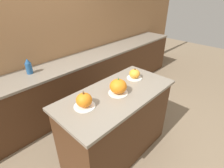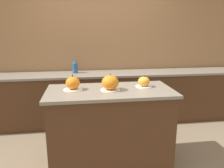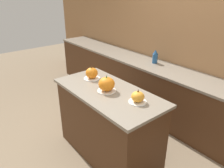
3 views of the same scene
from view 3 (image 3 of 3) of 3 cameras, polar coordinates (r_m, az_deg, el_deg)
The scene contains 8 objects.
ground_plane at distance 3.14m, azimuth -0.99°, elevation -17.51°, with size 12.00×12.00×0.00m, color #847056.
wall_back at distance 3.64m, azimuth 19.30°, elevation 9.62°, with size 8.00×0.06×2.50m.
kitchen_island at distance 2.84m, azimuth -1.06°, elevation -10.33°, with size 1.46×0.70×0.95m.
back_counter at distance 3.66m, azimuth 14.77°, elevation -3.22°, with size 6.00×0.60×0.90m.
pumpkin_cake_left at distance 2.92m, azimuth -5.32°, elevation 2.76°, with size 0.22×0.22×0.19m.
pumpkin_cake_center at distance 2.56m, azimuth -1.48°, elevation -0.07°, with size 0.22×0.22×0.20m.
pumpkin_cake_right at distance 2.34m, azimuth 6.75°, elevation -3.44°, with size 0.20×0.20×0.15m.
bottle_tall at distance 3.74m, azimuth 11.19°, elevation 7.01°, with size 0.09×0.09×0.23m.
Camera 3 is at (1.85, -1.43, 2.10)m, focal length 35.00 mm.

